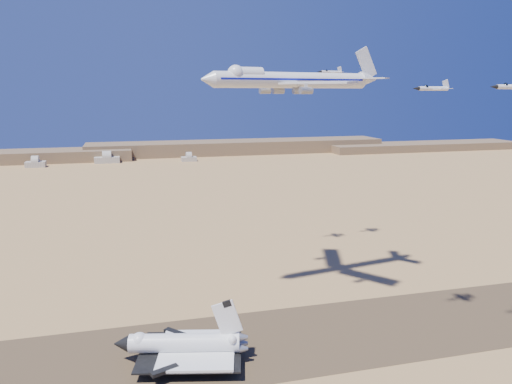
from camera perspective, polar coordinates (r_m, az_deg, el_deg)
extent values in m
plane|color=tan|center=(181.28, -0.79, -17.06)|extent=(1200.00, 1200.00, 0.00)
cube|color=brown|center=(181.27, -0.79, -17.05)|extent=(600.00, 50.00, 0.06)
cube|color=brown|center=(716.76, -1.98, 5.16)|extent=(420.00, 60.00, 18.00)
cube|color=brown|center=(800.42, 18.55, 4.98)|extent=(300.00, 60.00, 11.00)
cube|color=#B7B1A2|center=(638.34, -23.88, 2.91)|extent=(22.00, 14.00, 6.50)
cube|color=#B7B1A2|center=(645.39, -16.65, 3.54)|extent=(30.00, 15.00, 7.50)
cube|color=#B7B1A2|center=(640.07, -7.68, 3.76)|extent=(19.00, 12.50, 5.50)
cylinder|color=white|center=(170.12, -8.27, -16.71)|extent=(35.40, 14.02, 6.11)
cone|color=black|center=(173.54, -15.08, -16.40)|extent=(6.12, 6.79, 5.81)
sphere|color=white|center=(171.93, -13.18, -16.25)|extent=(5.68, 5.68, 5.68)
cube|color=white|center=(170.87, -6.72, -17.49)|extent=(29.42, 31.04, 0.98)
cube|color=black|center=(171.32, -7.48, -17.61)|extent=(37.92, 33.06, 0.55)
cube|color=white|center=(165.24, -3.31, -14.18)|extent=(10.03, 3.08, 12.58)
cylinder|color=gray|center=(174.61, -13.09, -17.91)|extent=(0.39, 0.39, 3.49)
cylinder|color=black|center=(175.17, -13.07, -18.24)|extent=(1.28, 0.76, 1.20)
cylinder|color=gray|center=(167.09, -6.09, -19.09)|extent=(0.39, 0.39, 3.49)
cylinder|color=black|center=(167.68, -6.08, -19.43)|extent=(1.28, 0.76, 1.20)
cylinder|color=gray|center=(176.56, -5.80, -17.30)|extent=(0.39, 0.39, 3.49)
cylinder|color=black|center=(177.11, -5.79, -17.63)|extent=(1.28, 0.76, 1.20)
cylinder|color=silver|center=(202.51, 4.21, 12.63)|extent=(66.17, 16.83, 6.21)
cone|color=silver|center=(188.34, -5.57, 12.70)|extent=(5.80, 6.92, 6.21)
sphere|color=silver|center=(192.28, -2.34, 13.38)|extent=(6.41, 6.41, 6.41)
cube|color=silver|center=(189.95, 7.01, 12.31)|extent=(24.61, 28.47, 0.68)
cube|color=silver|center=(217.17, 2.68, 12.25)|extent=(17.61, 30.40, 0.68)
cube|color=silver|center=(216.19, 13.43, 12.53)|extent=(10.90, 11.65, 0.49)
cube|color=silver|center=(226.36, 11.44, 12.55)|extent=(8.77, 11.88, 0.49)
cube|color=silver|center=(221.49, 12.48, 14.17)|extent=(11.04, 2.46, 13.88)
cylinder|color=gray|center=(193.86, 4.93, 11.47)|extent=(5.20, 3.28, 2.52)
cylinder|color=gray|center=(185.29, 5.73, 11.46)|extent=(5.20, 3.28, 2.52)
cylinder|color=gray|center=(209.32, 2.56, 11.49)|extent=(5.20, 3.28, 2.52)
cylinder|color=gray|center=(216.34, 1.03, 11.49)|extent=(5.20, 3.28, 2.52)
imported|color=#C05A0B|center=(166.30, -6.01, -19.60)|extent=(0.57, 0.69, 1.64)
imported|color=#C05A0B|center=(168.84, -4.53, -19.01)|extent=(0.66, 0.97, 1.85)
imported|color=#C05A0B|center=(166.31, -3.63, -19.54)|extent=(1.14, 0.91, 1.73)
cylinder|color=silver|center=(174.69, 19.61, 11.08)|extent=(11.86, 3.09, 1.37)
cone|color=black|center=(169.99, 17.82, 11.20)|extent=(2.71, 1.64, 1.28)
sphere|color=black|center=(172.71, 18.89, 11.30)|extent=(1.37, 1.37, 1.37)
cube|color=silver|center=(175.35, 19.85, 11.00)|extent=(4.55, 8.27, 0.25)
cube|color=silver|center=(178.04, 20.79, 11.00)|extent=(2.86, 5.17, 0.20)
cube|color=silver|center=(178.19, 20.87, 11.43)|extent=(2.97, 0.68, 3.32)
cone|color=black|center=(166.00, 25.52, 10.81)|extent=(2.64, 1.38, 1.30)
sphere|color=black|center=(168.82, 26.62, 10.87)|extent=(1.40, 1.40, 1.40)
cylinder|color=silver|center=(258.67, 3.78, 12.46)|extent=(11.80, 1.64, 1.37)
cone|color=black|center=(256.37, 2.26, 12.49)|extent=(2.58, 1.33, 1.28)
sphere|color=black|center=(257.70, 3.15, 12.58)|extent=(1.37, 1.37, 1.37)
cube|color=silver|center=(259.00, 3.99, 12.42)|extent=(3.61, 7.93, 0.25)
cube|color=silver|center=(260.38, 4.82, 12.44)|extent=(2.27, 4.95, 0.20)
cube|color=silver|center=(260.48, 4.87, 12.74)|extent=(2.97, 0.31, 3.32)
cylinder|color=silver|center=(270.76, 8.60, 13.40)|extent=(12.30, 3.81, 1.43)
cone|color=black|center=(266.66, 7.26, 13.47)|extent=(2.87, 1.82, 1.33)
sphere|color=black|center=(269.06, 8.05, 13.54)|extent=(1.43, 1.43, 1.43)
cube|color=silver|center=(271.33, 8.78, 13.35)|extent=(5.11, 8.72, 0.26)
cube|color=silver|center=(273.68, 9.50, 13.35)|extent=(3.21, 5.45, 0.20)
cube|color=silver|center=(273.86, 9.55, 13.65)|extent=(3.08, 0.86, 3.46)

